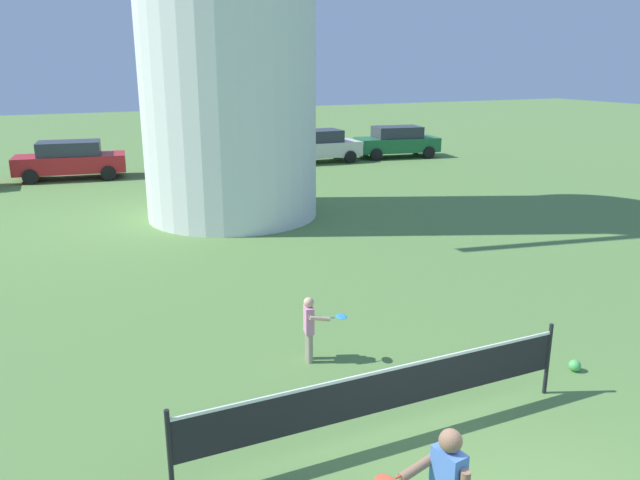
{
  "coord_description": "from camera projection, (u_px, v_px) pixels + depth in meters",
  "views": [
    {
      "loc": [
        -4.13,
        -4.04,
        4.7
      ],
      "look_at": [
        -0.49,
        3.96,
        2.15
      ],
      "focal_mm": 34.59,
      "sensor_mm": 36.0,
      "label": 1
    }
  ],
  "objects": [
    {
      "name": "tennis_net",
      "position": [
        385.0,
        391.0,
        7.81
      ],
      "size": [
        5.51,
        0.06,
        1.1
      ],
      "color": "black",
      "rests_on": "ground_plane"
    },
    {
      "name": "player_far",
      "position": [
        311.0,
        325.0,
        9.9
      ],
      "size": [
        0.67,
        0.56,
        1.1
      ],
      "color": "#9E937F",
      "rests_on": "ground_plane"
    },
    {
      "name": "stray_ball",
      "position": [
        575.0,
        365.0,
        9.71
      ],
      "size": [
        0.19,
        0.19,
        0.19
      ],
      "primitive_type": "sphere",
      "color": "#4CB259",
      "rests_on": "ground_plane"
    },
    {
      "name": "parked_car_red",
      "position": [
        70.0,
        159.0,
        25.54
      ],
      "size": [
        4.54,
        2.33,
        1.56
      ],
      "color": "red",
      "rests_on": "ground_plane"
    },
    {
      "name": "parked_car_black",
      "position": [
        199.0,
        154.0,
        27.11
      ],
      "size": [
        4.34,
        2.04,
        1.56
      ],
      "color": "#1E232D",
      "rests_on": "ground_plane"
    },
    {
      "name": "parked_car_cream",
      "position": [
        316.0,
        146.0,
        29.72
      ],
      "size": [
        4.33,
        1.98,
        1.56
      ],
      "color": "silver",
      "rests_on": "ground_plane"
    },
    {
      "name": "parked_car_green",
      "position": [
        397.0,
        141.0,
        31.39
      ],
      "size": [
        4.37,
        2.4,
        1.56
      ],
      "color": "#1E6638",
      "rests_on": "ground_plane"
    }
  ]
}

